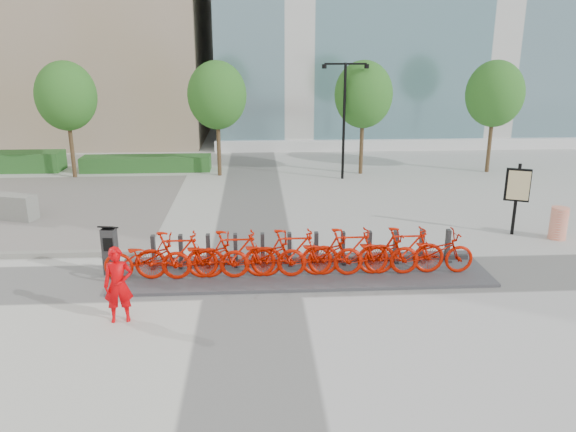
{
  "coord_description": "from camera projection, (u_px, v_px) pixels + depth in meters",
  "views": [
    {
      "loc": [
        0.12,
        -13.24,
        5.71
      ],
      "look_at": [
        1.0,
        1.5,
        1.2
      ],
      "focal_mm": 35.0,
      "sensor_mm": 36.0,
      "label": 1
    }
  ],
  "objects": [
    {
      "name": "hedge_b",
      "position": [
        147.0,
        163.0,
        26.51
      ],
      "size": [
        6.0,
        1.2,
        0.7
      ],
      "primitive_type": "cube",
      "color": "#2E642F",
      "rests_on": "ground"
    },
    {
      "name": "kiosk",
      "position": [
        110.0,
        250.0,
        14.23
      ],
      "size": [
        0.45,
        0.4,
        1.33
      ],
      "rotation": [
        0.0,
        0.0,
        -0.14
      ],
      "color": "#2C2C2D",
      "rests_on": "dock_pad"
    },
    {
      "name": "tree_3",
      "position": [
        495.0,
        94.0,
        25.33
      ],
      "size": [
        2.6,
        2.6,
        5.1
      ],
      "color": "#4E3721",
      "rests_on": "ground"
    },
    {
      "name": "ground",
      "position": [
        252.0,
        279.0,
        14.3
      ],
      "size": [
        120.0,
        120.0,
        0.0
      ],
      "primitive_type": "plane",
      "color": "#A7A7A7"
    },
    {
      "name": "bike_4",
      "position": [
        263.0,
        256.0,
        14.08
      ],
      "size": [
        2.13,
        0.74,
        1.12
      ],
      "primitive_type": "imported",
      "rotation": [
        0.0,
        0.0,
        1.57
      ],
      "color": "#B41100",
      "rests_on": "dock_pad"
    },
    {
      "name": "bike_9",
      "position": [
        404.0,
        250.0,
        14.27
      ],
      "size": [
        2.07,
        0.58,
        1.24
      ],
      "primitive_type": "imported",
      "rotation": [
        0.0,
        0.0,
        1.57
      ],
      "color": "#B41100",
      "rests_on": "dock_pad"
    },
    {
      "name": "bike_3",
      "position": [
        234.0,
        254.0,
        14.02
      ],
      "size": [
        2.07,
        0.58,
        1.24
      ],
      "primitive_type": "imported",
      "rotation": [
        0.0,
        0.0,
        1.57
      ],
      "color": "#B41100",
      "rests_on": "dock_pad"
    },
    {
      "name": "tree_1",
      "position": [
        217.0,
        95.0,
        24.62
      ],
      "size": [
        2.6,
        2.6,
        5.1
      ],
      "color": "#4E3721",
      "rests_on": "ground"
    },
    {
      "name": "worker_red",
      "position": [
        118.0,
        285.0,
        11.89
      ],
      "size": [
        0.66,
        0.48,
        1.67
      ],
      "primitive_type": "imported",
      "rotation": [
        0.0,
        0.0,
        0.14
      ],
      "color": "#DB0006",
      "rests_on": "ground"
    },
    {
      "name": "tree_0",
      "position": [
        66.0,
        96.0,
        24.25
      ],
      "size": [
        2.6,
        2.6,
        5.1
      ],
      "color": "#4E3721",
      "rests_on": "ground"
    },
    {
      "name": "bike_0",
      "position": [
        147.0,
        258.0,
        13.91
      ],
      "size": [
        2.13,
        0.74,
        1.12
      ],
      "primitive_type": "imported",
      "rotation": [
        0.0,
        0.0,
        1.57
      ],
      "color": "#B41100",
      "rests_on": "dock_pad"
    },
    {
      "name": "construction_barrel",
      "position": [
        559.0,
        223.0,
        17.12
      ],
      "size": [
        0.63,
        0.63,
        1.0
      ],
      "primitive_type": "cylinder",
      "rotation": [
        0.0,
        0.0,
        0.24
      ],
      "color": "#F43800",
      "rests_on": "ground"
    },
    {
      "name": "bike_8",
      "position": [
        376.0,
        253.0,
        14.24
      ],
      "size": [
        2.13,
        0.74,
        1.12
      ],
      "primitive_type": "imported",
      "rotation": [
        0.0,
        0.0,
        1.57
      ],
      "color": "#B41100",
      "rests_on": "dock_pad"
    },
    {
      "name": "bike_6",
      "position": [
        320.0,
        255.0,
        14.16
      ],
      "size": [
        2.13,
        0.74,
        1.12
      ],
      "primitive_type": "imported",
      "rotation": [
        0.0,
        0.0,
        1.57
      ],
      "color": "#B41100",
      "rests_on": "dock_pad"
    },
    {
      "name": "streetlamp",
      "position": [
        344.0,
        108.0,
        24.11
      ],
      "size": [
        2.0,
        0.2,
        5.0
      ],
      "color": "black",
      "rests_on": "ground"
    },
    {
      "name": "jersey_barrier",
      "position": [
        5.0,
        206.0,
        19.14
      ],
      "size": [
        2.32,
        1.24,
        0.86
      ],
      "primitive_type": "cube",
      "rotation": [
        0.0,
        0.0,
        -0.3
      ],
      "color": "gray",
      "rests_on": "ground"
    },
    {
      "name": "dock_rail_posts",
      "position": [
        303.0,
        249.0,
        14.97
      ],
      "size": [
        8.02,
        0.5,
        0.85
      ],
      "primitive_type": null,
      "color": "#2C2C2D",
      "rests_on": "dock_pad"
    },
    {
      "name": "tree_2",
      "position": [
        363.0,
        95.0,
        24.99
      ],
      "size": [
        2.6,
        2.6,
        5.1
      ],
      "color": "#4E3721",
      "rests_on": "ground"
    },
    {
      "name": "bike_1",
      "position": [
        176.0,
        255.0,
        13.94
      ],
      "size": [
        2.07,
        0.58,
        1.24
      ],
      "primitive_type": "imported",
      "rotation": [
        0.0,
        0.0,
        1.57
      ],
      "color": "#B41100",
      "rests_on": "dock_pad"
    },
    {
      "name": "map_sign",
      "position": [
        517.0,
        188.0,
        17.24
      ],
      "size": [
        0.72,
        0.39,
        2.26
      ],
      "rotation": [
        0.0,
        0.0,
        -0.41
      ],
      "color": "black",
      "rests_on": "ground"
    },
    {
      "name": "bike_5",
      "position": [
        292.0,
        253.0,
        14.1
      ],
      "size": [
        2.07,
        0.58,
        1.24
      ],
      "primitive_type": "imported",
      "rotation": [
        0.0,
        0.0,
        1.57
      ],
      "color": "#B41100",
      "rests_on": "dock_pad"
    },
    {
      "name": "bike_7",
      "position": [
        348.0,
        252.0,
        14.18
      ],
      "size": [
        2.07,
        0.58,
        1.24
      ],
      "primitive_type": "imported",
      "rotation": [
        0.0,
        0.0,
        1.57
      ],
      "color": "#B41100",
      "rests_on": "dock_pad"
    },
    {
      "name": "bike_2",
      "position": [
        205.0,
        257.0,
        14.0
      ],
      "size": [
        2.13,
        0.74,
        1.12
      ],
      "primitive_type": "imported",
      "rotation": [
        0.0,
        0.0,
        1.57
      ],
      "color": "#B41100",
      "rests_on": "dock_pad"
    },
    {
      "name": "dock_pad",
      "position": [
        302.0,
        272.0,
        14.65
      ],
      "size": [
        9.6,
        2.4,
        0.08
      ],
      "primitive_type": "cube",
      "color": "#404043",
      "rests_on": "ground"
    },
    {
      "name": "bike_10",
      "position": [
        432.0,
        252.0,
        14.33
      ],
      "size": [
        2.13,
        0.74,
        1.12
      ],
      "primitive_type": "imported",
      "rotation": [
        0.0,
        0.0,
        1.57
      ],
      "color": "#B41100",
      "rests_on": "dock_pad"
    }
  ]
}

